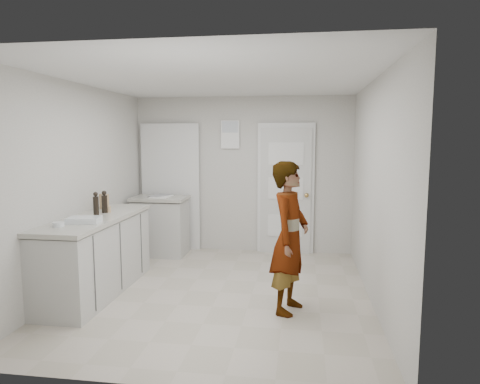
% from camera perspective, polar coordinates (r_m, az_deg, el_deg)
% --- Properties ---
extents(ground, '(4.00, 4.00, 0.00)m').
position_cam_1_polar(ground, '(5.27, -2.72, -13.22)').
color(ground, '#B0A793').
rests_on(ground, ground).
extents(room_shell, '(4.00, 4.00, 4.00)m').
position_cam_1_polar(room_shell, '(6.94, -1.12, 0.43)').
color(room_shell, '#B4B2AA').
rests_on(room_shell, ground).
extents(main_counter, '(0.64, 1.96, 0.93)m').
position_cam_1_polar(main_counter, '(5.42, -18.57, -8.28)').
color(main_counter, '#BBBBB7').
rests_on(main_counter, ground).
extents(side_counter, '(0.84, 0.61, 0.93)m').
position_cam_1_polar(side_counter, '(6.91, -10.52, -4.72)').
color(side_counter, '#BBBBB7').
rests_on(side_counter, ground).
extents(person, '(0.53, 0.67, 1.60)m').
position_cam_1_polar(person, '(4.55, 6.64, -6.03)').
color(person, silver).
rests_on(person, ground).
extents(cake_mix_box, '(0.13, 0.09, 0.20)m').
position_cam_1_polar(cake_mix_box, '(5.80, -17.66, -1.23)').
color(cake_mix_box, '#A37C51').
rests_on(cake_mix_box, main_counter).
extents(spice_jar, '(0.05, 0.05, 0.08)m').
position_cam_1_polar(spice_jar, '(5.54, -17.09, -2.20)').
color(spice_jar, tan).
rests_on(spice_jar, main_counter).
extents(oil_cruet_a, '(0.07, 0.07, 0.28)m').
position_cam_1_polar(oil_cruet_a, '(5.51, -17.62, -1.30)').
color(oil_cruet_a, black).
rests_on(oil_cruet_a, main_counter).
extents(oil_cruet_b, '(0.06, 0.06, 0.29)m').
position_cam_1_polar(oil_cruet_b, '(5.28, -18.66, -1.62)').
color(oil_cruet_b, black).
rests_on(oil_cruet_b, main_counter).
extents(baking_dish, '(0.37, 0.29, 0.06)m').
position_cam_1_polar(baking_dish, '(4.96, -20.10, -3.54)').
color(baking_dish, silver).
rests_on(baking_dish, main_counter).
extents(egg_bowl, '(0.12, 0.12, 0.05)m').
position_cam_1_polar(egg_bowl, '(4.83, -23.05, -4.00)').
color(egg_bowl, silver).
rests_on(egg_bowl, main_counter).
extents(papers, '(0.30, 0.37, 0.01)m').
position_cam_1_polar(papers, '(6.83, -10.43, -0.59)').
color(papers, white).
rests_on(papers, side_counter).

